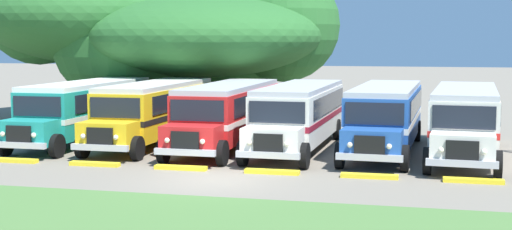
% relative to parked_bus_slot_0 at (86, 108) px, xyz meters
% --- Properties ---
extents(ground_plane, '(220.00, 220.00, 0.00)m').
position_rel_parked_bus_slot_0_xyz_m(ground_plane, '(8.69, -7.74, -1.58)').
color(ground_plane, slate).
extents(parked_bus_slot_0, '(2.76, 10.85, 2.82)m').
position_rel_parked_bus_slot_0_xyz_m(parked_bus_slot_0, '(0.00, 0.00, 0.00)').
color(parked_bus_slot_0, teal).
rests_on(parked_bus_slot_0, ground_plane).
extents(parked_bus_slot_1, '(2.76, 10.85, 2.82)m').
position_rel_parked_bus_slot_0_xyz_m(parked_bus_slot_1, '(3.45, 0.17, 0.00)').
color(parked_bus_slot_1, yellow).
rests_on(parked_bus_slot_1, ground_plane).
extents(parked_bus_slot_2, '(2.78, 10.85, 2.82)m').
position_rel_parked_bus_slot_0_xyz_m(parked_bus_slot_2, '(7.09, -0.16, 0.00)').
color(parked_bus_slot_2, red).
rests_on(parked_bus_slot_2, ground_plane).
extents(parked_bus_slot_3, '(2.92, 10.87, 2.82)m').
position_rel_parked_bus_slot_0_xyz_m(parked_bus_slot_3, '(10.34, -0.08, 0.00)').
color(parked_bus_slot_3, silver).
rests_on(parked_bus_slot_3, ground_plane).
extents(parked_bus_slot_4, '(3.09, 10.89, 2.82)m').
position_rel_parked_bus_slot_0_xyz_m(parked_bus_slot_4, '(14.10, 0.24, 0.00)').
color(parked_bus_slot_4, '#23519E').
rests_on(parked_bus_slot_4, ground_plane).
extents(parked_bus_slot_5, '(3.30, 10.93, 2.82)m').
position_rel_parked_bus_slot_0_xyz_m(parked_bus_slot_5, '(17.40, -0.28, 0.00)').
color(parked_bus_slot_5, silver).
rests_on(parked_bus_slot_5, ground_plane).
extents(curb_wheelstop_0, '(2.00, 0.36, 0.15)m').
position_rel_parked_bus_slot_0_xyz_m(curb_wheelstop_0, '(-0.01, -6.21, -1.51)').
color(curb_wheelstop_0, yellow).
rests_on(curb_wheelstop_0, ground_plane).
extents(curb_wheelstop_1, '(2.00, 0.36, 0.15)m').
position_rel_parked_bus_slot_0_xyz_m(curb_wheelstop_1, '(3.47, -6.21, -1.51)').
color(curb_wheelstop_1, yellow).
rests_on(curb_wheelstop_1, ground_plane).
extents(curb_wheelstop_2, '(2.00, 0.36, 0.15)m').
position_rel_parked_bus_slot_0_xyz_m(curb_wheelstop_2, '(6.95, -6.21, -1.51)').
color(curb_wheelstop_2, yellow).
rests_on(curb_wheelstop_2, ground_plane).
extents(curb_wheelstop_3, '(2.00, 0.36, 0.15)m').
position_rel_parked_bus_slot_0_xyz_m(curb_wheelstop_3, '(10.43, -6.21, -1.51)').
color(curb_wheelstop_3, yellow).
rests_on(curb_wheelstop_3, ground_plane).
extents(curb_wheelstop_4, '(2.00, 0.36, 0.15)m').
position_rel_parked_bus_slot_0_xyz_m(curb_wheelstop_4, '(13.92, -6.21, -1.51)').
color(curb_wheelstop_4, yellow).
rests_on(curb_wheelstop_4, ground_plane).
extents(curb_wheelstop_5, '(2.00, 0.36, 0.15)m').
position_rel_parked_bus_slot_0_xyz_m(curb_wheelstop_5, '(17.40, -6.21, -1.51)').
color(curb_wheelstop_5, yellow).
rests_on(curb_wheelstop_5, ground_plane).
extents(broad_shade_tree, '(16.53, 14.98, 9.15)m').
position_rel_parked_bus_slot_0_xyz_m(broad_shade_tree, '(2.55, 10.24, 3.39)').
color(broad_shade_tree, brown).
rests_on(broad_shade_tree, ground_plane).
extents(secondary_tree, '(14.44, 13.26, 10.07)m').
position_rel_parked_bus_slot_0_xyz_m(secondary_tree, '(-3.82, 10.14, 4.73)').
color(secondary_tree, brown).
rests_on(secondary_tree, ground_plane).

